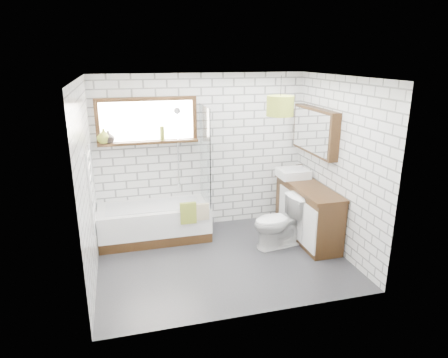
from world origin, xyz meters
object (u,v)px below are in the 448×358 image
object	(u,v)px
basin	(293,173)
toilet	(279,222)
bathtub	(155,222)
vanity	(307,212)
pendant	(280,106)

from	to	relation	value
basin	toilet	distance (m)	0.96
basin	toilet	size ratio (longest dim) A/B	0.60
bathtub	basin	xyz separation A→B (m)	(2.25, -0.11, 0.66)
vanity	toilet	distance (m)	0.57
toilet	vanity	bearing A→B (deg)	98.57
vanity	basin	bearing A→B (deg)	97.36
basin	pendant	distance (m)	1.43
bathtub	toilet	xyz separation A→B (m)	(1.77, -0.74, 0.12)
basin	pendant	bearing A→B (deg)	-130.84
bathtub	pendant	world-z (taller)	pendant
bathtub	vanity	size ratio (longest dim) A/B	1.11
vanity	basin	xyz separation A→B (m)	(-0.06, 0.46, 0.50)
bathtub	basin	world-z (taller)	basin
pendant	bathtub	bearing A→B (deg)	156.99
pendant	vanity	bearing A→B (deg)	14.48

